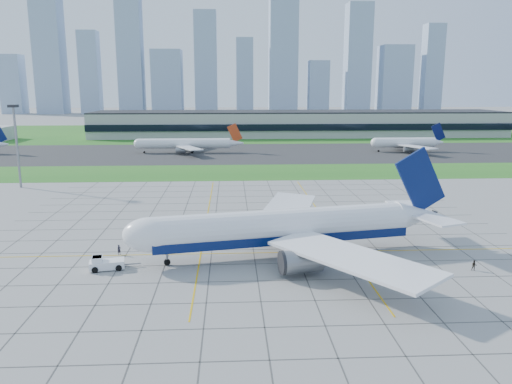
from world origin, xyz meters
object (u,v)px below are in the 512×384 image
light_mast (16,136)px  crew_near (119,250)px  crew_far (474,266)px  distant_jet_1 (186,143)px  distant_jet_2 (406,143)px  airliner (285,228)px  pushback_tug (105,263)px

light_mast → crew_near: size_ratio=13.11×
light_mast → crew_far: (107.26, -78.26, -15.26)m
light_mast → distant_jet_1: size_ratio=0.52×
crew_near → light_mast: bearing=83.1°
crew_far → distant_jet_2: 164.78m
airliner → pushback_tug: airliner is taller
distant_jet_1 → airliner: bearing=-78.3°
crew_far → distant_jet_2: distant_jet_2 is taller
pushback_tug → crew_near: pushback_tug is taller
light_mast → airliner: (75.64, -68.75, -10.82)m
light_mast → crew_far: light_mast is taller
light_mast → pushback_tug: light_mast is taller
light_mast → distant_jet_1: (44.59, 81.85, -11.69)m
airliner → pushback_tug: size_ratio=7.14×
pushback_tug → distant_jet_2: (107.15, 154.86, 3.42)m
airliner → crew_far: bearing=-27.6°
airliner → crew_near: airliner is taller
airliner → crew_far: (31.62, -9.51, -4.44)m
light_mast → crew_near: light_mast is taller
crew_far → distant_jet_1: distant_jet_1 is taller
crew_near → pushback_tug: bearing=-136.3°
crew_far → light_mast: bearing=158.4°
airliner → distant_jet_2: airliner is taller
light_mast → airliner: size_ratio=0.41×
crew_near → distant_jet_1: bearing=49.3°
light_mast → pushback_tug: 87.70m
crew_near → distant_jet_1: size_ratio=0.04×
pushback_tug → crew_near: bearing=73.6°
pushback_tug → crew_near: size_ratio=4.45×
distant_jet_1 → distant_jet_2: same height
crew_near → distant_jet_2: (106.41, 147.25, 3.51)m
crew_far → pushback_tug: bearing=-169.0°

